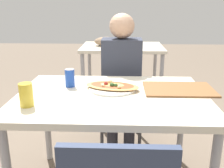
% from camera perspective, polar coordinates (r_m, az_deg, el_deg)
% --- Properties ---
extents(dining_table, '(1.22, 0.88, 0.73)m').
position_cam_1_polar(dining_table, '(1.70, -0.08, -4.53)').
color(dining_table, beige).
rests_on(dining_table, ground_plane).
extents(chair_far_seated, '(0.40, 0.40, 0.88)m').
position_cam_1_polar(chair_far_seated, '(2.47, 2.04, -1.19)').
color(chair_far_seated, '#2D3851').
rests_on(chair_far_seated, ground_plane).
extents(person_seated, '(0.34, 0.25, 1.21)m').
position_cam_1_polar(person_seated, '(2.31, 2.08, 2.84)').
color(person_seated, '#2D2D38').
rests_on(person_seated, ground_plane).
extents(pizza_main, '(0.40, 0.32, 0.06)m').
position_cam_1_polar(pizza_main, '(1.77, 0.12, -0.59)').
color(pizza_main, white).
rests_on(pizza_main, dining_table).
extents(soda_can, '(0.07, 0.07, 0.12)m').
position_cam_1_polar(soda_can, '(1.84, -9.17, 1.32)').
color(soda_can, '#1E47B2').
rests_on(soda_can, dining_table).
extents(drink_glass, '(0.08, 0.08, 0.13)m').
position_cam_1_polar(drink_glass, '(1.55, -18.18, -2.26)').
color(drink_glass, gold).
rests_on(drink_glass, dining_table).
extents(serving_tray, '(0.46, 0.31, 0.01)m').
position_cam_1_polar(serving_tray, '(1.82, 14.31, -1.08)').
color(serving_tray, brown).
rests_on(serving_tray, dining_table).
extents(background_table, '(1.10, 0.80, 0.85)m').
position_cam_1_polar(background_table, '(3.62, 1.61, 7.46)').
color(background_table, beige).
rests_on(background_table, ground_plane).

